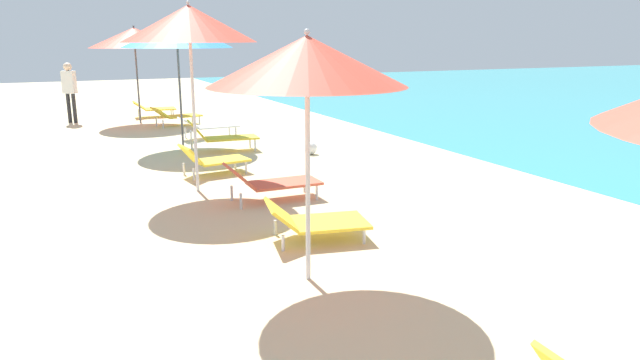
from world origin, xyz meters
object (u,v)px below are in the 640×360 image
at_px(lounger_farthest_shoreside, 154,108).
at_px(person_walking_near, 69,86).
at_px(lounger_sixth_shoreside, 208,125).
at_px(lounger_fifth_inland, 271,182).
at_px(umbrella_fourth, 307,61).
at_px(beach_ball, 311,148).
at_px(umbrella_fifth, 189,24).
at_px(lounger_fifth_shoreside, 213,159).
at_px(umbrella_sixth, 177,34).
at_px(lounger_sixth_inland, 221,136).
at_px(lounger_fourth_shoreside, 315,220).
at_px(umbrella_farthest, 134,38).
at_px(lounger_farthest_inland, 176,115).

relative_size(lounger_farthest_shoreside, person_walking_near, 0.76).
relative_size(lounger_sixth_shoreside, lounger_farthest_shoreside, 1.11).
bearing_deg(lounger_fifth_inland, umbrella_fourth, -102.32).
xyz_separation_m(lounger_farthest_shoreside, beach_ball, (2.11, -7.62, -0.15)).
distance_m(umbrella_fifth, lounger_fifth_shoreside, 2.66).
relative_size(umbrella_sixth, lounger_farthest_shoreside, 2.18).
distance_m(umbrella_fourth, lounger_sixth_inland, 7.45).
bearing_deg(lounger_fourth_shoreside, beach_ball, 78.03).
xyz_separation_m(lounger_fifth_inland, umbrella_sixth, (-0.31, 5.15, 2.23)).
bearing_deg(umbrella_fifth, beach_ball, 34.49).
bearing_deg(lounger_farthest_shoreside, umbrella_farthest, -111.35).
xyz_separation_m(umbrella_fifth, lounger_sixth_shoreside, (1.42, 5.00, -2.35)).
bearing_deg(beach_ball, lounger_sixth_inland, 146.77).
bearing_deg(lounger_farthest_inland, person_walking_near, 132.17).
relative_size(umbrella_sixth, person_walking_near, 1.65).
bearing_deg(umbrella_farthest, lounger_farthest_inland, -48.11).
relative_size(lounger_sixth_inland, lounger_farthest_shoreside, 1.16).
xyz_separation_m(person_walking_near, beach_ball, (4.52, -7.30, -0.94)).
bearing_deg(lounger_sixth_inland, lounger_farthest_inland, 96.38).
xyz_separation_m(lounger_sixth_inland, umbrella_farthest, (-1.02, 5.27, 2.11)).
distance_m(lounger_fifth_inland, beach_ball, 3.68).
xyz_separation_m(umbrella_farthest, person_walking_near, (-1.82, 0.92, -1.38)).
relative_size(lounger_fourth_shoreside, lounger_sixth_shoreside, 0.91).
height_order(lounger_farthest_shoreside, person_walking_near, person_walking_near).
distance_m(lounger_farthest_inland, beach_ball, 5.71).
xyz_separation_m(lounger_fifth_shoreside, lounger_fifth_inland, (0.37, -2.12, 0.02)).
relative_size(umbrella_farthest, lounger_farthest_shoreside, 2.10).
xyz_separation_m(lounger_fifth_shoreside, lounger_sixth_shoreside, (0.89, 3.94, 0.03)).
height_order(lounger_sixth_shoreside, beach_ball, lounger_sixth_shoreside).
height_order(umbrella_farthest, person_walking_near, umbrella_farthest).
height_order(lounger_fourth_shoreside, person_walking_near, person_walking_near).
bearing_deg(umbrella_fifth, lounger_fifth_inland, -49.51).
bearing_deg(lounger_sixth_inland, umbrella_fifth, -107.45).
height_order(lounger_sixth_inland, lounger_farthest_shoreside, lounger_sixth_inland).
xyz_separation_m(lounger_fifth_inland, beach_ball, (2.02, 3.07, -0.17)).
height_order(lounger_fourth_shoreside, beach_ball, lounger_fourth_shoreside).
distance_m(lounger_fourth_shoreside, lounger_sixth_shoreside, 7.98).
bearing_deg(lounger_sixth_inland, lounger_fifth_shoreside, -104.75).
relative_size(umbrella_fourth, lounger_farthest_inland, 1.75).
height_order(lounger_fourth_shoreside, lounger_fifth_shoreside, lounger_fifth_shoreside).
height_order(lounger_sixth_inland, beach_ball, lounger_sixth_inland).
bearing_deg(lounger_farthest_inland, beach_ball, -83.88).
bearing_deg(lounger_farthest_inland, lounger_sixth_shoreside, -94.75).
relative_size(umbrella_farthest, person_walking_near, 1.60).
bearing_deg(lounger_farthest_inland, lounger_fourth_shoreside, -104.24).
relative_size(lounger_fifth_inland, lounger_farthest_inland, 1.00).
distance_m(lounger_fourth_shoreside, umbrella_fifth, 3.90).
height_order(lounger_fourth_shoreside, lounger_farthest_shoreside, lounger_farthest_shoreside).
height_order(lounger_fifth_inland, person_walking_near, person_walking_near).
distance_m(lounger_sixth_shoreside, lounger_farthest_inland, 2.44).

